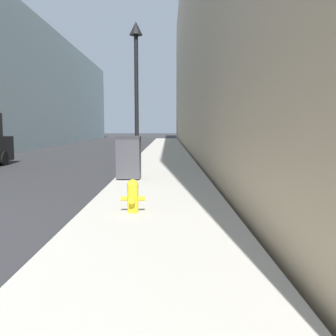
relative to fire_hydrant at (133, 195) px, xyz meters
name	(u,v)px	position (x,y,z in m)	size (l,w,h in m)	color
sidewalk_right	(165,154)	(0.45, 15.93, -0.39)	(2.89, 60.00, 0.14)	#B7B2A8
building_right_stone	(261,39)	(7.99, 23.93, 8.20)	(12.00, 60.00, 17.33)	tan
fire_hydrant	(133,195)	(0.00, 0.00, 0.00)	(0.44, 0.33, 0.62)	yellow
trash_bin	(129,157)	(-0.54, 4.51, 0.35)	(0.72, 0.70, 1.30)	#3D3D42
lamppost	(137,73)	(-0.62, 8.45, 3.40)	(0.52, 0.52, 5.70)	black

